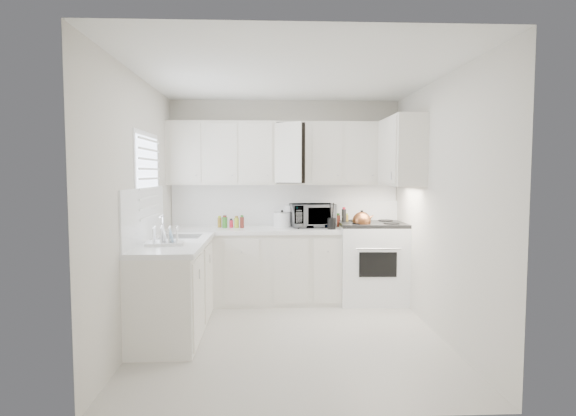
{
  "coord_description": "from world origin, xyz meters",
  "views": [
    {
      "loc": [
        -0.24,
        -4.61,
        1.64
      ],
      "look_at": [
        0.0,
        0.7,
        1.25
      ],
      "focal_mm": 29.14,
      "sensor_mm": 36.0,
      "label": 1
    }
  ],
  "objects": [
    {
      "name": "paper_towel",
      "position": [
        0.06,
        1.52,
        1.08
      ],
      "size": [
        0.12,
        0.12,
        0.27
      ],
      "primitive_type": "cylinder",
      "color": "white",
      "rests_on": "countertop_back"
    },
    {
      "name": "spice_left_1",
      "position": [
        -0.78,
        1.33,
        1.02
      ],
      "size": [
        0.06,
        0.06,
        0.13
      ],
      "primitive_type": "cylinder",
      "color": "#2F7025",
      "rests_on": "countertop_back"
    },
    {
      "name": "dish_rack",
      "position": [
        -1.24,
        -0.03,
        1.05
      ],
      "size": [
        0.4,
        0.32,
        0.2
      ],
      "primitive_type": null,
      "rotation": [
        0.0,
        0.0,
        0.14
      ],
      "color": "white",
      "rests_on": "countertop_left"
    },
    {
      "name": "sink",
      "position": [
        -1.19,
        0.55,
        1.07
      ],
      "size": [
        0.42,
        0.38,
        0.3
      ],
      "primitive_type": null,
      "color": "gray",
      "rests_on": "countertop_left"
    },
    {
      "name": "spice_left_4",
      "position": [
        -0.55,
        1.42,
        1.02
      ],
      "size": [
        0.06,
        0.06,
        0.13
      ],
      "primitive_type": "cylinder",
      "color": "maroon",
      "rests_on": "countertop_back"
    },
    {
      "name": "tea_kettle",
      "position": [
        0.93,
        1.11,
        1.07
      ],
      "size": [
        0.3,
        0.26,
        0.26
      ],
      "primitive_type": null,
      "rotation": [
        0.0,
        0.0,
        0.07
      ],
      "color": "#984F29",
      "rests_on": "stove"
    },
    {
      "name": "sauce_right_1",
      "position": [
        0.64,
        1.4,
        1.05
      ],
      "size": [
        0.06,
        0.06,
        0.19
      ],
      "primitive_type": "cylinder",
      "color": "#ABC32E",
      "rests_on": "countertop_back"
    },
    {
      "name": "sauce_right_4",
      "position": [
        0.8,
        1.46,
        1.05
      ],
      "size": [
        0.06,
        0.06,
        0.19
      ],
      "primitive_type": "cylinder",
      "color": "olive",
      "rests_on": "countertop_back"
    },
    {
      "name": "wall_back",
      "position": [
        0.0,
        1.6,
        1.3
      ],
      "size": [
        3.0,
        0.0,
        3.0
      ],
      "primitive_type": "plane",
      "rotation": [
        1.57,
        0.0,
        0.0
      ],
      "color": "beige",
      "rests_on": "ground"
    },
    {
      "name": "rice_cooker",
      "position": [
        -0.05,
        1.41,
        1.06
      ],
      "size": [
        0.22,
        0.22,
        0.22
      ],
      "primitive_type": null,
      "rotation": [
        0.0,
        0.0,
        0.01
      ],
      "color": "white",
      "rests_on": "countertop_back"
    },
    {
      "name": "countertop_back",
      "position": [
        -0.39,
        1.29,
        0.93
      ],
      "size": [
        2.24,
        0.64,
        0.05
      ],
      "primitive_type": "cube",
      "color": "silver",
      "rests_on": "lower_cabinets_back"
    },
    {
      "name": "spice_left_3",
      "position": [
        -0.62,
        1.33,
        1.02
      ],
      "size": [
        0.06,
        0.06,
        0.13
      ],
      "primitive_type": "cylinder",
      "color": "#ABC32E",
      "rests_on": "countertop_back"
    },
    {
      "name": "utensil_crock",
      "position": [
        0.56,
        1.14,
        1.12
      ],
      "size": [
        0.13,
        0.13,
        0.34
      ],
      "primitive_type": null,
      "rotation": [
        0.0,
        0.0,
        -0.18
      ],
      "color": "black",
      "rests_on": "countertop_back"
    },
    {
      "name": "wall_right",
      "position": [
        1.5,
        0.0,
        1.3
      ],
      "size": [
        0.0,
        3.2,
        3.2
      ],
      "primitive_type": "plane",
      "rotation": [
        1.57,
        0.0,
        -1.57
      ],
      "color": "beige",
      "rests_on": "ground"
    },
    {
      "name": "stove",
      "position": [
        1.11,
        1.27,
        0.65
      ],
      "size": [
        0.88,
        0.73,
        1.3
      ],
      "primitive_type": null,
      "rotation": [
        0.0,
        0.0,
        -0.04
      ],
      "color": "white",
      "rests_on": "floor"
    },
    {
      "name": "sauce_right_3",
      "position": [
        0.74,
        1.4,
        1.05
      ],
      "size": [
        0.06,
        0.06,
        0.19
      ],
      "primitive_type": "cylinder",
      "color": "black",
      "rests_on": "countertop_back"
    },
    {
      "name": "upper_cabinets_back",
      "position": [
        0.0,
        1.44,
        1.5
      ],
      "size": [
        3.0,
        0.33,
        0.8
      ],
      "primitive_type": null,
      "color": "beige",
      "rests_on": "wall_back"
    },
    {
      "name": "microwave",
      "position": [
        0.35,
        1.39,
        1.14
      ],
      "size": [
        0.59,
        0.38,
        0.37
      ],
      "primitive_type": "imported",
      "rotation": [
        0.0,
        0.0,
        0.15
      ],
      "color": "gray",
      "rests_on": "countertop_back"
    },
    {
      "name": "wall_front",
      "position": [
        0.0,
        -1.6,
        1.3
      ],
      "size": [
        3.0,
        0.0,
        3.0
      ],
      "primitive_type": "plane",
      "rotation": [
        -1.57,
        0.0,
        0.0
      ],
      "color": "beige",
      "rests_on": "ground"
    },
    {
      "name": "wall_left",
      "position": [
        -1.5,
        0.0,
        1.3
      ],
      "size": [
        0.0,
        3.2,
        3.2
      ],
      "primitive_type": "plane",
      "rotation": [
        1.57,
        0.0,
        1.57
      ],
      "color": "beige",
      "rests_on": "ground"
    },
    {
      "name": "lower_cabinets_back",
      "position": [
        -0.39,
        1.3,
        0.45
      ],
      "size": [
        2.22,
        0.6,
        0.9
      ],
      "primitive_type": null,
      "color": "beige",
      "rests_on": "floor"
    },
    {
      "name": "ceiling",
      "position": [
        0.0,
        0.0,
        2.6
      ],
      "size": [
        3.2,
        3.2,
        0.0
      ],
      "primitive_type": "plane",
      "rotation": [
        3.14,
        0.0,
        0.0
      ],
      "color": "white",
      "rests_on": "ground"
    },
    {
      "name": "upper_cabinets_right",
      "position": [
        1.33,
        0.82,
        1.5
      ],
      "size": [
        0.33,
        0.9,
        0.8
      ],
      "primitive_type": null,
      "color": "beige",
      "rests_on": "wall_right"
    },
    {
      "name": "spice_left_0",
      "position": [
        -0.85,
        1.42,
        1.02
      ],
      "size": [
        0.06,
        0.06,
        0.13
      ],
      "primitive_type": "cylinder",
      "color": "olive",
      "rests_on": "countertop_back"
    },
    {
      "name": "frying_pan",
      "position": [
        1.29,
        1.43,
        0.97
      ],
      "size": [
        0.36,
        0.52,
        0.04
      ],
      "primitive_type": null,
      "rotation": [
        0.0,
        0.0,
        0.14
      ],
      "color": "black",
      "rests_on": "stove"
    },
    {
      "name": "sauce_right_0",
      "position": [
        0.58,
        1.46,
        1.05
      ],
      "size": [
        0.06,
        0.06,
        0.19
      ],
      "primitive_type": "cylinder",
      "color": "red",
      "rests_on": "countertop_back"
    },
    {
      "name": "lower_cabinets_left",
      "position": [
        -1.2,
        0.2,
        0.45
      ],
      "size": [
        0.6,
        1.6,
        0.9
      ],
      "primitive_type": null,
      "color": "beige",
      "rests_on": "floor"
    },
    {
      "name": "floor",
      "position": [
        0.0,
        0.0,
        0.0
      ],
      "size": [
        3.2,
        3.2,
        0.0
      ],
      "primitive_type": "plane",
      "color": "beige",
      "rests_on": "ground"
    },
    {
      "name": "backsplash_back",
      "position": [
        0.0,
        1.59,
        1.23
      ],
      "size": [
        2.98,
        0.02,
        0.55
      ],
      "primitive_type": "cube",
      "color": "silver",
      "rests_on": "wall_back"
    },
    {
      "name": "spice_left_2",
      "position": [
        -0.7,
        1.42,
        1.02
      ],
      "size": [
        0.06,
        0.06,
        0.13
      ],
      "primitive_type": "cylinder",
      "color": "red",
      "rests_on": "countertop_back"
    },
    {
      "name": "countertop_left",
      "position": [
        -1.19,
        0.2,
        0.93
      ],
      "size": [
        0.64,
        1.62,
        0.05
      ],
      "primitive_type": "cube",
      "color": "silver",
      "rests_on": "lower_cabinets_left"
    },
    {
      "name": "backsplash_left",
      "position": [
        -1.49,
        0.2,
        1.23
      ],
      "size": [
        0.02,
        1.6,
        0.55
      ],
      "primitive_type": "cube",
      "color": "silver",
      "rests_on": "wall_left"
    },
    {
      "name": "sauce_right_2",
      "position": [
        0.69,
        1.46,
        1.05
      ],
      "size": [
        0.06,
        0.06,
        0.19
      ],
      "primitive_type": "cylinder",
      "color": "maroon",
      "rests_on": "countertop_back"
    },
    {
      "name": "window_blinds",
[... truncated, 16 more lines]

